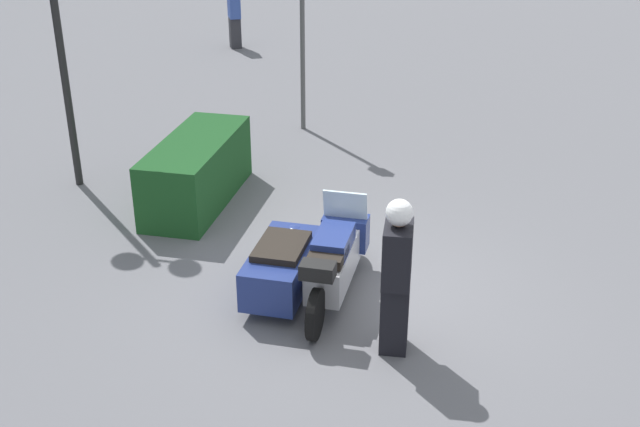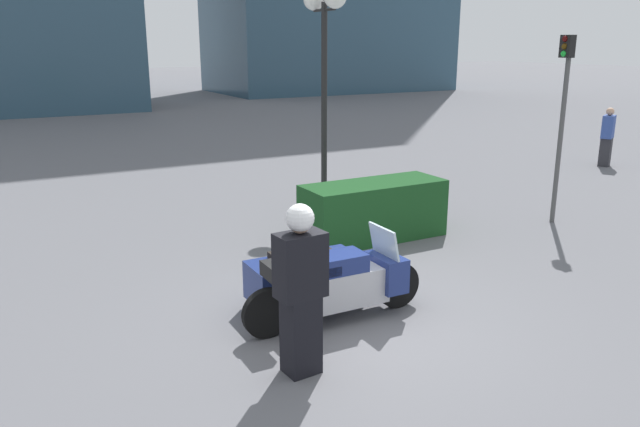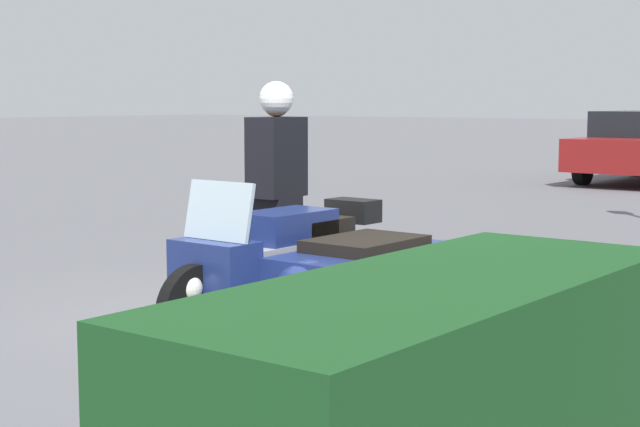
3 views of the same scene
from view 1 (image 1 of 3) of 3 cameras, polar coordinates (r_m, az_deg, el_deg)
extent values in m
plane|color=slate|center=(10.17, 2.58, -5.74)|extent=(160.00, 160.00, 0.00)
cylinder|color=black|center=(10.77, 2.02, -1.93)|extent=(0.61, 0.11, 0.61)
cylinder|color=black|center=(9.20, -0.34, -7.19)|extent=(0.61, 0.11, 0.61)
cylinder|color=black|center=(9.99, -2.80, -4.76)|extent=(0.48, 0.11, 0.48)
cube|color=#B7B7BC|center=(9.91, 0.94, -3.68)|extent=(1.32, 0.46, 0.45)
cube|color=navy|center=(9.75, 0.96, -2.02)|extent=(0.72, 0.43, 0.24)
cube|color=black|center=(9.50, 0.56, -2.95)|extent=(0.53, 0.42, 0.12)
cube|color=navy|center=(10.50, 1.83, -1.32)|extent=(0.33, 0.60, 0.44)
cube|color=silver|center=(10.28, 1.80, 0.62)|extent=(0.12, 0.57, 0.40)
sphere|color=white|center=(10.74, 2.08, -1.08)|extent=(0.18, 0.18, 0.18)
cube|color=navy|center=(9.96, -2.73, -3.83)|extent=(1.49, 0.69, 0.50)
sphere|color=navy|center=(10.48, -1.79, -2.06)|extent=(0.47, 0.48, 0.48)
cube|color=black|center=(9.82, -2.76, -2.36)|extent=(0.82, 0.58, 0.09)
cube|color=black|center=(9.03, -0.17, -4.08)|extent=(0.25, 0.40, 0.18)
cube|color=black|center=(8.99, 5.32, -7.23)|extent=(0.37, 0.33, 0.86)
cube|color=black|center=(8.60, 5.53, -2.93)|extent=(0.52, 0.34, 0.68)
sphere|color=tan|center=(8.39, 5.66, -0.19)|extent=(0.23, 0.23, 0.23)
sphere|color=white|center=(8.37, 5.67, 0.06)|extent=(0.29, 0.29, 0.29)
cube|color=#19471E|center=(12.56, -8.76, 2.99)|extent=(2.56, 0.96, 1.02)
cylinder|color=black|center=(13.16, -17.85, 10.28)|extent=(0.12, 0.12, 4.13)
cylinder|color=#4C4C4C|center=(15.29, -1.25, 11.56)|extent=(0.09, 0.09, 3.11)
cube|color=#2D2D33|center=(21.86, -6.05, 12.67)|extent=(0.42, 0.40, 0.79)
cube|color=#334C99|center=(21.72, -6.14, 14.49)|extent=(0.54, 0.46, 0.63)
camera|label=2|loc=(6.84, 52.30, -1.02)|focal=35.00mm
camera|label=3|loc=(15.64, -11.52, 11.85)|focal=55.00mm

